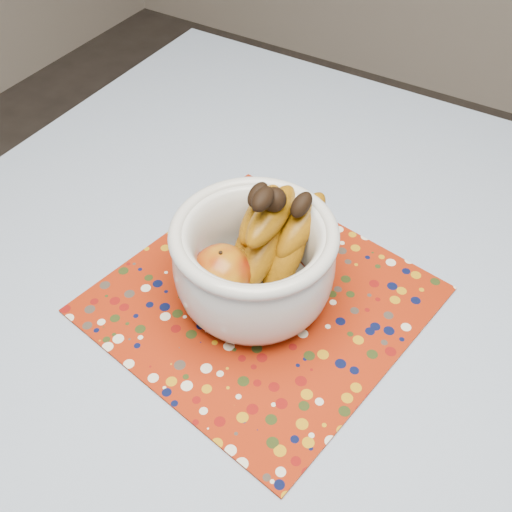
# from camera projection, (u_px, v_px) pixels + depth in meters

# --- Properties ---
(table) EXTENTS (1.20, 1.20, 0.75)m
(table) POSITION_uv_depth(u_px,v_px,m) (310.00, 393.00, 0.82)
(table) COLOR brown
(table) RESTS_ON ground
(tablecloth) EXTENTS (1.32, 1.32, 0.01)m
(tablecloth) POSITION_uv_depth(u_px,v_px,m) (314.00, 359.00, 0.76)
(tablecloth) COLOR #637CA5
(tablecloth) RESTS_ON table
(placemat) EXTENTS (0.44, 0.44, 0.00)m
(placemat) POSITION_uv_depth(u_px,v_px,m) (261.00, 300.00, 0.82)
(placemat) COLOR maroon
(placemat) RESTS_ON tablecloth
(fruit_bowl) EXTENTS (0.21, 0.23, 0.18)m
(fruit_bowl) POSITION_uv_depth(u_px,v_px,m) (258.00, 254.00, 0.77)
(fruit_bowl) COLOR silver
(fruit_bowl) RESTS_ON placemat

